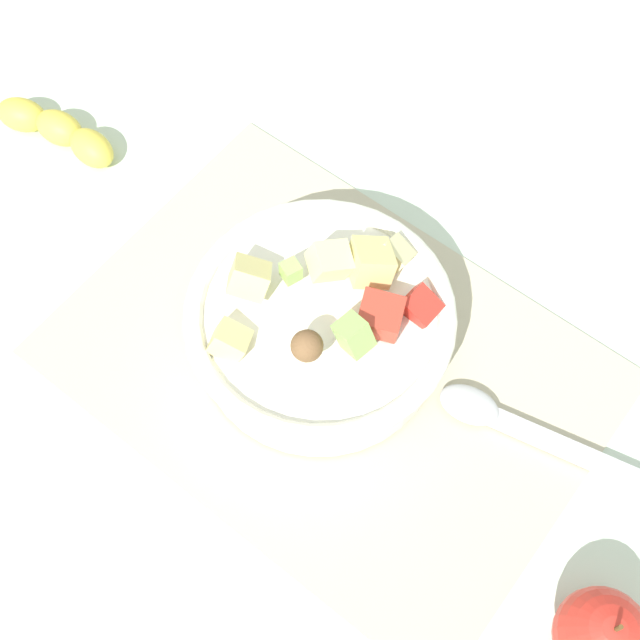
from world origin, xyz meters
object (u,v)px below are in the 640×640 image
salad_bowl (321,324)px  serving_spoon (525,430)px  whole_apple (602,636)px  banana_whole (57,130)px

salad_bowl → serving_spoon: 0.21m
salad_bowl → whole_apple: 0.35m
salad_bowl → banana_whole: size_ratio=1.60×
salad_bowl → serving_spoon: (0.20, 0.04, -0.03)m
whole_apple → banana_whole: bearing=172.0°
serving_spoon → whole_apple: bearing=-41.0°
salad_bowl → whole_apple: size_ratio=2.78×
salad_bowl → whole_apple: (0.34, -0.08, -0.01)m
salad_bowl → whole_apple: salad_bowl is taller
salad_bowl → banana_whole: 0.37m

